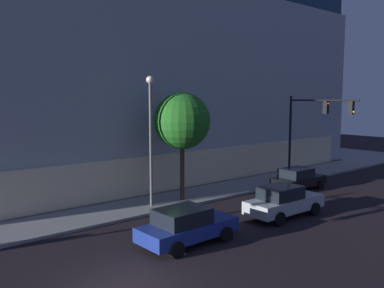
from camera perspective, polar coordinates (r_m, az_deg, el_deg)
modern_building at (r=40.31m, az=-11.55°, el=9.14°), size 36.83×28.85×16.68m
traffic_light_far_corner at (r=30.28m, az=17.12°, el=3.29°), size 0.42×5.43×6.40m
street_lamp_sidewalk at (r=22.68m, az=-5.99°, el=2.81°), size 0.44×0.44×7.47m
sidewalk_tree at (r=23.99m, az=-1.44°, el=3.28°), size 3.45×3.45×6.58m
car_blue at (r=17.64m, az=-0.82°, el=-11.65°), size 4.57×2.23×1.63m
car_silver at (r=22.08m, az=13.04°, el=-8.01°), size 4.80×2.09×1.71m
car_black at (r=28.76m, az=15.00°, el=-4.84°), size 4.14×2.07×1.53m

